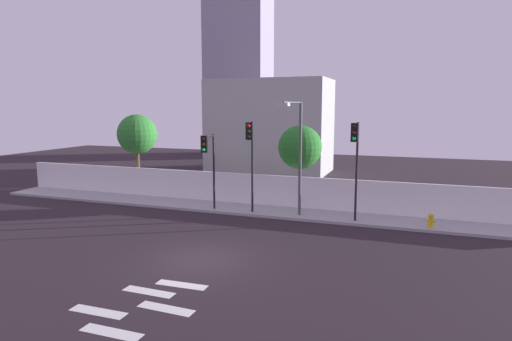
{
  "coord_description": "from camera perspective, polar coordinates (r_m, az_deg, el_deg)",
  "views": [
    {
      "loc": [
        7.69,
        -14.71,
        5.95
      ],
      "look_at": [
        -0.0,
        6.5,
        2.64
      ],
      "focal_mm": 30.71,
      "sensor_mm": 36.0,
      "label": 1
    }
  ],
  "objects": [
    {
      "name": "perimeter_wall",
      "position": [
        25.86,
        2.27,
        -2.59
      ],
      "size": [
        36.0,
        0.18,
        1.8
      ],
      "primitive_type": "cube",
      "color": "white",
      "rests_on": "sidewalk"
    },
    {
      "name": "roadside_tree_midleft",
      "position": [
        26.56,
        5.75,
        3.03
      ],
      "size": [
        2.64,
        2.64,
        4.85
      ],
      "color": "brown",
      "rests_on": "ground"
    },
    {
      "name": "tower_on_skyline",
      "position": [
        54.51,
        -2.29,
        14.37
      ],
      "size": [
        7.35,
        5.0,
        23.38
      ],
      "primitive_type": "cube",
      "color": "gray",
      "rests_on": "ground"
    },
    {
      "name": "sidewalk",
      "position": [
        24.87,
        1.35,
        -5.33
      ],
      "size": [
        36.0,
        2.4,
        0.15
      ],
      "primitive_type": "cube",
      "color": "#999999",
      "rests_on": "ground"
    },
    {
      "name": "crosswalk_marking",
      "position": [
        14.28,
        -14.49,
        -16.53
      ],
      "size": [
        3.57,
        3.87,
        0.01
      ],
      "color": "silver",
      "rests_on": "ground"
    },
    {
      "name": "traffic_light_right",
      "position": [
        23.23,
        -0.71,
        2.98
      ],
      "size": [
        0.5,
        1.42,
        5.0
      ],
      "color": "black",
      "rests_on": "sidewalk"
    },
    {
      "name": "fire_hydrant",
      "position": [
        22.82,
        21.82,
        -5.98
      ],
      "size": [
        0.44,
        0.26,
        0.73
      ],
      "color": "gold",
      "rests_on": "sidewalk"
    },
    {
      "name": "roadside_tree_leftmost",
      "position": [
        31.42,
        -15.23,
        4.56
      ],
      "size": [
        2.73,
        2.73,
        5.42
      ],
      "color": "brown",
      "rests_on": "ground"
    },
    {
      "name": "street_lamp_curbside",
      "position": [
        23.01,
        5.44,
        2.9
      ],
      "size": [
        0.84,
        1.98,
        6.05
      ],
      "color": "#4C4C51",
      "rests_on": "sidewalk"
    },
    {
      "name": "ground_plane",
      "position": [
        17.63,
        -7.36,
        -11.45
      ],
      "size": [
        80.0,
        80.0,
        0.0
      ],
      "primitive_type": "plane",
      "color": "black"
    },
    {
      "name": "traffic_light_center",
      "position": [
        24.01,
        -6.2,
        1.96
      ],
      "size": [
        0.41,
        1.76,
        4.28
      ],
      "color": "black",
      "rests_on": "sidewalk"
    },
    {
      "name": "traffic_light_left",
      "position": [
        21.95,
        12.84,
        2.5
      ],
      "size": [
        0.34,
        1.36,
        5.03
      ],
      "color": "black",
      "rests_on": "sidewalk"
    },
    {
      "name": "low_building_distant",
      "position": [
        40.23,
        1.82,
        5.81
      ],
      "size": [
        10.75,
        6.0,
        8.36
      ],
      "primitive_type": "cube",
      "color": "#9F9F9F",
      "rests_on": "ground"
    }
  ]
}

